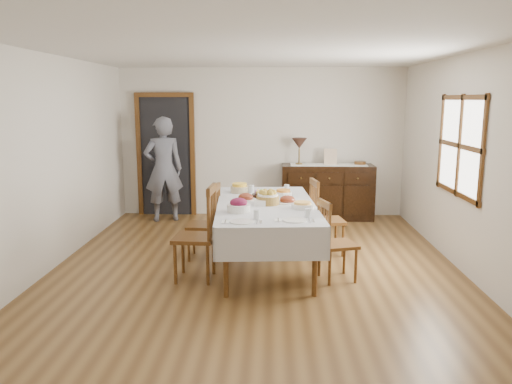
{
  "coord_description": "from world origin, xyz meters",
  "views": [
    {
      "loc": [
        0.2,
        -5.84,
        2.06
      ],
      "look_at": [
        0.0,
        0.1,
        0.95
      ],
      "focal_mm": 35.0,
      "sensor_mm": 36.0,
      "label": 1
    }
  ],
  "objects_px": {
    "dining_table": "(266,211)",
    "chair_right_near": "(334,240)",
    "person": "(163,166)",
    "table_lamp": "(299,144)",
    "chair_right_far": "(324,216)",
    "chair_left_near": "(199,232)",
    "sideboard": "(327,192)",
    "chair_left_far": "(207,221)"
  },
  "relations": [
    {
      "from": "dining_table",
      "to": "chair_right_near",
      "type": "bearing_deg",
      "value": -33.99
    },
    {
      "from": "dining_table",
      "to": "person",
      "type": "xyz_separation_m",
      "value": [
        -1.77,
        2.34,
        0.24
      ]
    },
    {
      "from": "chair_right_near",
      "to": "table_lamp",
      "type": "distance_m",
      "value": 3.16
    },
    {
      "from": "chair_right_far",
      "to": "chair_left_near",
      "type": "bearing_deg",
      "value": 114.86
    },
    {
      "from": "chair_left_near",
      "to": "dining_table",
      "type": "bearing_deg",
      "value": 125.74
    },
    {
      "from": "sideboard",
      "to": "chair_right_far",
      "type": "bearing_deg",
      "value": -97.35
    },
    {
      "from": "chair_left_far",
      "to": "chair_right_near",
      "type": "bearing_deg",
      "value": 66.44
    },
    {
      "from": "chair_left_far",
      "to": "table_lamp",
      "type": "bearing_deg",
      "value": 152.81
    },
    {
      "from": "dining_table",
      "to": "table_lamp",
      "type": "relative_size",
      "value": 5.22
    },
    {
      "from": "chair_left_far",
      "to": "chair_right_near",
      "type": "distance_m",
      "value": 1.73
    },
    {
      "from": "chair_right_near",
      "to": "sideboard",
      "type": "distance_m",
      "value": 3.05
    },
    {
      "from": "dining_table",
      "to": "person",
      "type": "height_order",
      "value": "person"
    },
    {
      "from": "dining_table",
      "to": "chair_right_far",
      "type": "xyz_separation_m",
      "value": [
        0.77,
        0.55,
        -0.19
      ]
    },
    {
      "from": "dining_table",
      "to": "sideboard",
      "type": "xyz_separation_m",
      "value": [
        1.03,
        2.58,
        -0.23
      ]
    },
    {
      "from": "chair_left_near",
      "to": "person",
      "type": "height_order",
      "value": "person"
    },
    {
      "from": "chair_right_near",
      "to": "table_lamp",
      "type": "height_order",
      "value": "table_lamp"
    },
    {
      "from": "sideboard",
      "to": "table_lamp",
      "type": "bearing_deg",
      "value": 179.36
    },
    {
      "from": "person",
      "to": "table_lamp",
      "type": "relative_size",
      "value": 4.12
    },
    {
      "from": "sideboard",
      "to": "person",
      "type": "relative_size",
      "value": 0.83
    },
    {
      "from": "chair_left_near",
      "to": "chair_right_near",
      "type": "bearing_deg",
      "value": 94.11
    },
    {
      "from": "dining_table",
      "to": "chair_right_near",
      "type": "distance_m",
      "value": 0.94
    },
    {
      "from": "table_lamp",
      "to": "chair_right_far",
      "type": "bearing_deg",
      "value": -83.45
    },
    {
      "from": "chair_right_near",
      "to": "sideboard",
      "type": "height_order",
      "value": "sideboard"
    },
    {
      "from": "dining_table",
      "to": "chair_left_near",
      "type": "bearing_deg",
      "value": -151.23
    },
    {
      "from": "dining_table",
      "to": "person",
      "type": "bearing_deg",
      "value": 123.34
    },
    {
      "from": "chair_right_near",
      "to": "chair_right_far",
      "type": "xyz_separation_m",
      "value": [
        -0.02,
        1.0,
        0.04
      ]
    },
    {
      "from": "sideboard",
      "to": "chair_right_near",
      "type": "bearing_deg",
      "value": -94.65
    },
    {
      "from": "person",
      "to": "chair_right_near",
      "type": "bearing_deg",
      "value": 114.53
    },
    {
      "from": "chair_left_far",
      "to": "sideboard",
      "type": "relative_size",
      "value": 0.62
    },
    {
      "from": "sideboard",
      "to": "chair_left_near",
      "type": "bearing_deg",
      "value": -120.28
    },
    {
      "from": "chair_left_far",
      "to": "sideboard",
      "type": "xyz_separation_m",
      "value": [
        1.8,
        2.28,
        -0.02
      ]
    },
    {
      "from": "person",
      "to": "table_lamp",
      "type": "bearing_deg",
      "value": 168.18
    },
    {
      "from": "chair_left_far",
      "to": "chair_right_near",
      "type": "height_order",
      "value": "chair_left_far"
    },
    {
      "from": "chair_left_far",
      "to": "person",
      "type": "height_order",
      "value": "person"
    },
    {
      "from": "chair_left_near",
      "to": "chair_right_near",
      "type": "height_order",
      "value": "chair_left_near"
    },
    {
      "from": "dining_table",
      "to": "chair_left_near",
      "type": "distance_m",
      "value": 0.91
    },
    {
      "from": "chair_left_near",
      "to": "table_lamp",
      "type": "bearing_deg",
      "value": 160.43
    },
    {
      "from": "chair_right_near",
      "to": "person",
      "type": "xyz_separation_m",
      "value": [
        -2.55,
        2.8,
        0.47
      ]
    },
    {
      "from": "chair_left_far",
      "to": "person",
      "type": "bearing_deg",
      "value": -151.39
    },
    {
      "from": "dining_table",
      "to": "chair_left_near",
      "type": "xyz_separation_m",
      "value": [
        -0.76,
        -0.48,
        -0.15
      ]
    },
    {
      "from": "chair_right_far",
      "to": "chair_left_far",
      "type": "bearing_deg",
      "value": 89.99
    },
    {
      "from": "chair_right_near",
      "to": "person",
      "type": "height_order",
      "value": "person"
    }
  ]
}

